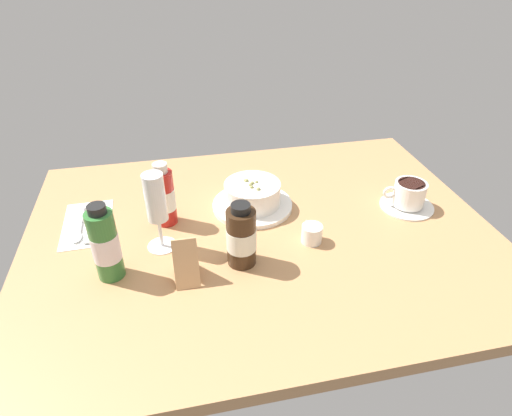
{
  "coord_description": "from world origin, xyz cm",
  "views": [
    {
      "loc": [
        18.35,
        81.17,
        61.22
      ],
      "look_at": [
        0.73,
        -2.15,
        4.89
      ],
      "focal_mm": 30.4,
      "sensor_mm": 36.0,
      "label": 1
    }
  ],
  "objects_px": {
    "coffee_cup": "(408,196)",
    "sauce_bottle_green": "(105,245)",
    "sauce_bottle_red": "(164,197)",
    "porridge_bowl": "(251,196)",
    "cutlery_setting": "(87,224)",
    "sauce_bottle_brown": "(241,237)",
    "creamer_jug": "(312,233)",
    "wine_glass": "(156,202)",
    "menu_card": "(186,259)"
  },
  "relations": [
    {
      "from": "cutlery_setting",
      "to": "sauce_bottle_brown",
      "type": "xyz_separation_m",
      "value": [
        -0.34,
        0.21,
        0.06
      ]
    },
    {
      "from": "porridge_bowl",
      "to": "sauce_bottle_green",
      "type": "xyz_separation_m",
      "value": [
        0.33,
        0.19,
        0.04
      ]
    },
    {
      "from": "porridge_bowl",
      "to": "menu_card",
      "type": "height_order",
      "value": "menu_card"
    },
    {
      "from": "sauce_bottle_red",
      "to": "sauce_bottle_brown",
      "type": "bearing_deg",
      "value": 129.54
    },
    {
      "from": "menu_card",
      "to": "cutlery_setting",
      "type": "bearing_deg",
      "value": -46.44
    },
    {
      "from": "coffee_cup",
      "to": "sauce_bottle_red",
      "type": "height_order",
      "value": "sauce_bottle_red"
    },
    {
      "from": "sauce_bottle_green",
      "to": "menu_card",
      "type": "relative_size",
      "value": 1.71
    },
    {
      "from": "sauce_bottle_green",
      "to": "menu_card",
      "type": "distance_m",
      "value": 0.16
    },
    {
      "from": "coffee_cup",
      "to": "sauce_bottle_green",
      "type": "height_order",
      "value": "sauce_bottle_green"
    },
    {
      "from": "cutlery_setting",
      "to": "wine_glass",
      "type": "height_order",
      "value": "wine_glass"
    },
    {
      "from": "wine_glass",
      "to": "menu_card",
      "type": "relative_size",
      "value": 1.83
    },
    {
      "from": "coffee_cup",
      "to": "sauce_bottle_red",
      "type": "relative_size",
      "value": 0.85
    },
    {
      "from": "wine_glass",
      "to": "sauce_bottle_green",
      "type": "height_order",
      "value": "wine_glass"
    },
    {
      "from": "porridge_bowl",
      "to": "wine_glass",
      "type": "distance_m",
      "value": 0.27
    },
    {
      "from": "sauce_bottle_red",
      "to": "porridge_bowl",
      "type": "bearing_deg",
      "value": -174.39
    },
    {
      "from": "cutlery_setting",
      "to": "creamer_jug",
      "type": "distance_m",
      "value": 0.54
    },
    {
      "from": "creamer_jug",
      "to": "sauce_bottle_green",
      "type": "height_order",
      "value": "sauce_bottle_green"
    },
    {
      "from": "porridge_bowl",
      "to": "cutlery_setting",
      "type": "distance_m",
      "value": 0.41
    },
    {
      "from": "sauce_bottle_red",
      "to": "sauce_bottle_green",
      "type": "height_order",
      "value": "sauce_bottle_green"
    },
    {
      "from": "coffee_cup",
      "to": "menu_card",
      "type": "bearing_deg",
      "value": 14.81
    },
    {
      "from": "porridge_bowl",
      "to": "creamer_jug",
      "type": "relative_size",
      "value": 3.57
    },
    {
      "from": "sauce_bottle_brown",
      "to": "coffee_cup",
      "type": "bearing_deg",
      "value": -164.61
    },
    {
      "from": "coffee_cup",
      "to": "creamer_jug",
      "type": "height_order",
      "value": "coffee_cup"
    },
    {
      "from": "sauce_bottle_red",
      "to": "sauce_bottle_green",
      "type": "relative_size",
      "value": 0.93
    },
    {
      "from": "wine_glass",
      "to": "sauce_bottle_green",
      "type": "distance_m",
      "value": 0.13
    },
    {
      "from": "cutlery_setting",
      "to": "wine_glass",
      "type": "bearing_deg",
      "value": 145.94
    },
    {
      "from": "creamer_jug",
      "to": "wine_glass",
      "type": "height_order",
      "value": "wine_glass"
    },
    {
      "from": "creamer_jug",
      "to": "sauce_bottle_green",
      "type": "bearing_deg",
      "value": 3.0
    },
    {
      "from": "wine_glass",
      "to": "sauce_bottle_brown",
      "type": "distance_m",
      "value": 0.2
    },
    {
      "from": "cutlery_setting",
      "to": "menu_card",
      "type": "xyz_separation_m",
      "value": [
        -0.22,
        0.24,
        0.05
      ]
    },
    {
      "from": "cutlery_setting",
      "to": "creamer_jug",
      "type": "relative_size",
      "value": 3.5
    },
    {
      "from": "coffee_cup",
      "to": "sauce_bottle_brown",
      "type": "xyz_separation_m",
      "value": [
        0.45,
        0.12,
        0.03
      ]
    },
    {
      "from": "sauce_bottle_green",
      "to": "menu_card",
      "type": "xyz_separation_m",
      "value": [
        -0.15,
        0.04,
        -0.03
      ]
    },
    {
      "from": "coffee_cup",
      "to": "menu_card",
      "type": "relative_size",
      "value": 1.35
    },
    {
      "from": "sauce_bottle_green",
      "to": "wine_glass",
      "type": "bearing_deg",
      "value": -144.2
    },
    {
      "from": "cutlery_setting",
      "to": "menu_card",
      "type": "bearing_deg",
      "value": 133.56
    },
    {
      "from": "coffee_cup",
      "to": "sauce_bottle_brown",
      "type": "relative_size",
      "value": 0.92
    },
    {
      "from": "porridge_bowl",
      "to": "menu_card",
      "type": "distance_m",
      "value": 0.29
    },
    {
      "from": "cutlery_setting",
      "to": "creamer_jug",
      "type": "height_order",
      "value": "creamer_jug"
    },
    {
      "from": "cutlery_setting",
      "to": "sauce_bottle_red",
      "type": "height_order",
      "value": "sauce_bottle_red"
    },
    {
      "from": "coffee_cup",
      "to": "sauce_bottle_green",
      "type": "bearing_deg",
      "value": 8.65
    },
    {
      "from": "porridge_bowl",
      "to": "cutlery_setting",
      "type": "height_order",
      "value": "porridge_bowl"
    },
    {
      "from": "porridge_bowl",
      "to": "sauce_bottle_green",
      "type": "height_order",
      "value": "sauce_bottle_green"
    },
    {
      "from": "coffee_cup",
      "to": "menu_card",
      "type": "xyz_separation_m",
      "value": [
        0.57,
        0.15,
        0.02
      ]
    },
    {
      "from": "creamer_jug",
      "to": "sauce_bottle_red",
      "type": "distance_m",
      "value": 0.36
    },
    {
      "from": "porridge_bowl",
      "to": "coffee_cup",
      "type": "xyz_separation_m",
      "value": [
        -0.39,
        0.08,
        -0.0
      ]
    },
    {
      "from": "porridge_bowl",
      "to": "cutlery_setting",
      "type": "bearing_deg",
      "value": -0.63
    },
    {
      "from": "coffee_cup",
      "to": "creamer_jug",
      "type": "distance_m",
      "value": 0.3
    },
    {
      "from": "sauce_bottle_green",
      "to": "sauce_bottle_red",
      "type": "bearing_deg",
      "value": -125.11
    },
    {
      "from": "porridge_bowl",
      "to": "wine_glass",
      "type": "relative_size",
      "value": 1.11
    }
  ]
}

